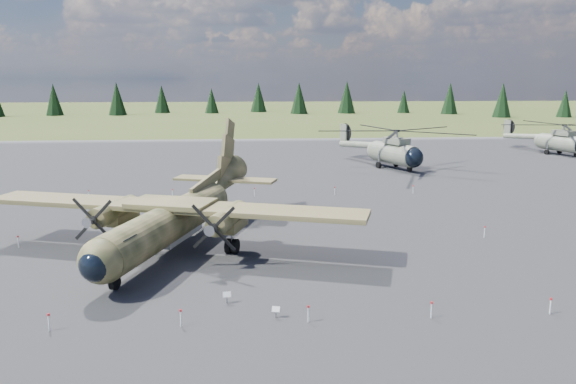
{
  "coord_description": "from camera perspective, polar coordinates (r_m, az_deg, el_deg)",
  "views": [
    {
      "loc": [
        -0.9,
        -38.35,
        11.41
      ],
      "look_at": [
        2.23,
        2.0,
        3.22
      ],
      "focal_mm": 35.0,
      "sensor_mm": 36.0,
      "label": 1
    }
  ],
  "objects": [
    {
      "name": "info_placard_left",
      "position": [
        29.58,
        -6.23,
        -10.43
      ],
      "size": [
        0.43,
        0.22,
        0.65
      ],
      "rotation": [
        0.0,
        0.0,
        0.13
      ],
      "color": "gray",
      "rests_on": "ground"
    },
    {
      "name": "ground",
      "position": [
        40.02,
        -2.98,
        -5.15
      ],
      "size": [
        500.0,
        500.0,
        0.0
      ],
      "primitive_type": "plane",
      "color": "#475023",
      "rests_on": "ground"
    },
    {
      "name": "barrier_fence",
      "position": [
        39.8,
        -3.65,
        -4.49
      ],
      "size": [
        33.12,
        29.62,
        0.85
      ],
      "color": "white",
      "rests_on": "ground"
    },
    {
      "name": "helicopter_mid",
      "position": [
        94.8,
        25.98,
        5.41
      ],
      "size": [
        23.52,
        23.89,
        4.73
      ],
      "rotation": [
        0.0,
        0.0,
        0.32
      ],
      "color": "gray",
      "rests_on": "ground"
    },
    {
      "name": "helicopter_near",
      "position": [
        73.31,
        10.7,
        5.12
      ],
      "size": [
        26.21,
        26.21,
        5.08
      ],
      "rotation": [
        0.0,
        0.0,
        0.4
      ],
      "color": "gray",
      "rests_on": "ground"
    },
    {
      "name": "apron",
      "position": [
        49.69,
        -3.29,
        -1.86
      ],
      "size": [
        120.0,
        120.0,
        0.04
      ],
      "primitive_type": "cube",
      "color": "#56565B",
      "rests_on": "ground"
    },
    {
      "name": "info_placard_right",
      "position": [
        27.75,
        -1.24,
        -11.93
      ],
      "size": [
        0.42,
        0.27,
        0.61
      ],
      "rotation": [
        0.0,
        0.0,
        -0.29
      ],
      "color": "gray",
      "rests_on": "ground"
    },
    {
      "name": "treeline",
      "position": [
        37.83,
        -3.87,
        1.41
      ],
      "size": [
        317.38,
        325.79,
        10.98
      ],
      "color": "black",
      "rests_on": "ground"
    },
    {
      "name": "transport_plane",
      "position": [
        39.03,
        -11.16,
        -2.0
      ],
      "size": [
        25.82,
        23.01,
        8.65
      ],
      "rotation": [
        0.0,
        0.0,
        -0.31
      ],
      "color": "#383C20",
      "rests_on": "ground"
    }
  ]
}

